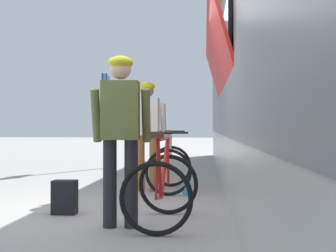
% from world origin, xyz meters
% --- Properties ---
extents(ground_plane, '(80.00, 80.00, 0.00)m').
position_xyz_m(ground_plane, '(0.00, 0.00, 0.00)').
color(ground_plane, '#A09E99').
extents(cyclist_near_in_white, '(0.61, 0.31, 1.76)m').
position_xyz_m(cyclist_near_in_white, '(0.06, 2.19, 1.05)').
color(cyclist_near_in_white, '#935B2D').
rests_on(cyclist_near_in_white, ground).
extents(cyclist_far_in_olive, '(0.63, 0.33, 1.76)m').
position_xyz_m(cyclist_far_in_olive, '(0.13, -0.32, 1.05)').
color(cyclist_far_in_olive, '#232328').
rests_on(cyclist_far_in_olive, ground).
extents(bicycle_near_white, '(0.75, 1.10, 0.99)m').
position_xyz_m(bicycle_near_white, '(0.42, 2.23, 0.40)').
color(bicycle_near_white, black).
rests_on(bicycle_near_white, ground).
extents(bicycle_far_red, '(0.74, 1.09, 0.99)m').
position_xyz_m(bicycle_far_red, '(0.55, -0.14, 0.40)').
color(bicycle_far_red, black).
rests_on(bicycle_far_red, ground).
extents(backpack_on_platform, '(0.28, 0.19, 0.40)m').
position_xyz_m(backpack_on_platform, '(-0.66, 0.28, 0.20)').
color(backpack_on_platform, black).
rests_on(backpack_on_platform, ground).
extents(water_bottle_near_the_bikes, '(0.07, 0.07, 0.20)m').
position_xyz_m(water_bottle_near_the_bikes, '(0.69, 1.75, 0.10)').
color(water_bottle_near_the_bikes, '#338CCC').
rests_on(water_bottle_near_the_bikes, ground).
extents(platform_sign_post, '(0.08, 0.70, 2.40)m').
position_xyz_m(platform_sign_post, '(-1.51, 5.93, 1.62)').
color(platform_sign_post, '#595B60').
rests_on(platform_sign_post, ground).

